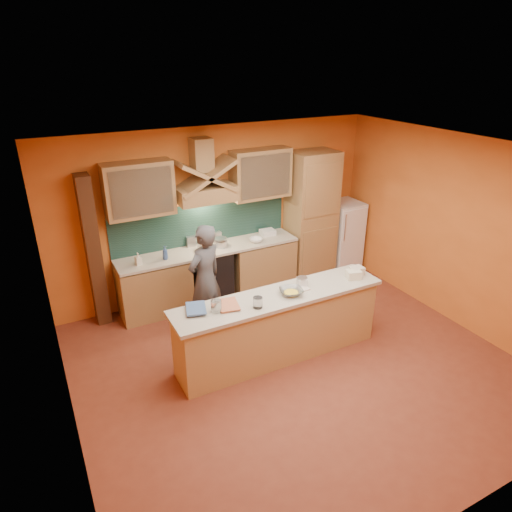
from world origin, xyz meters
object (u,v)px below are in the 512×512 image
stove (211,274)px  mixing_bowl (291,292)px  kitchen_scale (302,282)px  person (205,279)px  fridge (343,235)px

stove → mixing_bowl: size_ratio=3.00×
kitchen_scale → mixing_bowl: bearing=-134.0°
person → fridge: bearing=171.2°
fridge → kitchen_scale: 2.79m
stove → fridge: (2.70, 0.00, 0.20)m
stove → kitchen_scale: (0.60, -1.81, 0.55)m
stove → mixing_bowl: mixing_bowl is taller
fridge → person: bearing=-165.4°
fridge → mixing_bowl: 3.08m
person → mixing_bowl: 1.37m
mixing_bowl → kitchen_scale: bearing=28.4°
fridge → kitchen_scale: fridge is taller
fridge → mixing_bowl: size_ratio=4.34×
stove → person: size_ratio=0.54×
fridge → mixing_bowl: bearing=-140.4°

